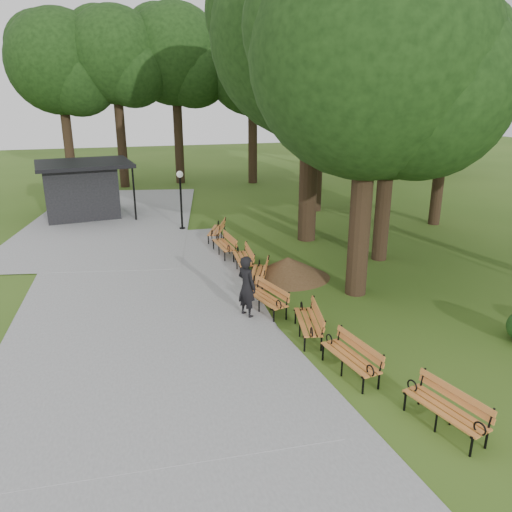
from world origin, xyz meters
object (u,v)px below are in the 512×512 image
object	(u,v)px
lawn_tree_1	(393,88)
bench_5	(243,259)
bench_0	(445,410)
bench_1	(350,358)
lamp_post	(180,187)
lawn_tree_4	(320,56)
bench_6	(224,245)
bench_3	(265,298)
bench_4	(258,274)
bench_2	(308,322)
lawn_tree_2	(313,36)
kiosk	(80,190)
bench_7	(216,230)
dirt_mound	(288,268)
lawn_tree_0	(371,57)
lawn_tree_5	(452,59)
person	(247,287)

from	to	relation	value
lawn_tree_1	bench_5	bearing A→B (deg)	178.12
bench_0	bench_1	xyz separation A→B (m)	(-0.95, 2.37, 0.00)
lamp_post	lawn_tree_4	xyz separation A→B (m)	(7.72, 2.23, 6.07)
lamp_post	bench_6	world-z (taller)	lamp_post
lamp_post	bench_5	world-z (taller)	lamp_post
bench_0	lawn_tree_4	size ratio (longest dim) A/B	0.17
bench_3	bench_4	size ratio (longest dim) A/B	1.00
bench_2	bench_3	size ratio (longest dim) A/B	1.00
bench_1	bench_5	distance (m)	7.83
bench_4	lawn_tree_2	size ratio (longest dim) A/B	0.15
lamp_post	bench_5	distance (m)	6.71
bench_5	bench_6	bearing A→B (deg)	-166.24
kiosk	bench_7	distance (m)	8.74
lawn_tree_4	bench_3	bearing A→B (deg)	-117.41
bench_0	bench_7	distance (m)	14.48
bench_5	lamp_post	bearing A→B (deg)	-162.80
bench_0	bench_1	world-z (taller)	same
bench_2	bench_6	xyz separation A→B (m)	(-0.80, 7.62, 0.00)
bench_3	bench_1	bearing A→B (deg)	-2.52
bench_7	lawn_tree_2	xyz separation A→B (m)	(3.96, -1.00, 8.10)
dirt_mound	bench_5	xyz separation A→B (m)	(-1.37, 1.28, 0.04)
lawn_tree_0	lawn_tree_1	world-z (taller)	lawn_tree_0
lawn_tree_0	lawn_tree_5	xyz separation A→B (m)	(7.85, 7.32, 0.43)
lamp_post	bench_3	size ratio (longest dim) A/B	1.51
bench_6	lawn_tree_4	world-z (taller)	lawn_tree_4
kiosk	bench_5	xyz separation A→B (m)	(6.33, -10.35, -1.03)
lamp_post	lawn_tree_2	world-z (taller)	lawn_tree_2
lawn_tree_0	lawn_tree_5	distance (m)	10.74
lawn_tree_0	bench_7	bearing A→B (deg)	114.26
dirt_mound	bench_1	bearing A→B (deg)	-95.33
lawn_tree_0	lawn_tree_4	bearing A→B (deg)	75.24
person	bench_5	world-z (taller)	person
bench_1	bench_2	bearing A→B (deg)	177.19
bench_2	lawn_tree_2	xyz separation A→B (m)	(3.28, 8.91, 8.10)
bench_6	bench_0	bearing A→B (deg)	4.22
kiosk	bench_5	bearing A→B (deg)	-66.92
bench_1	bench_4	world-z (taller)	same
lamp_post	lawn_tree_1	xyz separation A→B (m)	(7.11, -6.52, 4.47)
bench_3	bench_5	world-z (taller)	same
lawn_tree_4	lawn_tree_2	bearing A→B (deg)	-114.66
bench_6	lawn_tree_1	bearing A→B (deg)	65.32
lawn_tree_0	bench_4	bearing A→B (deg)	153.74
person	bench_6	distance (m)	5.95
bench_3	lawn_tree_4	xyz separation A→B (m)	(6.42, 12.39, 7.71)
lawn_tree_5	bench_6	bearing A→B (deg)	-168.86
dirt_mound	lawn_tree_5	xyz separation A→B (m)	(9.60, 5.39, 7.41)
bench_4	lawn_tree_5	size ratio (longest dim) A/B	0.18
lamp_post	bench_0	xyz separation A→B (m)	(3.22, -16.49, -1.64)
lamp_post	lawn_tree_1	size ratio (longest dim) A/B	0.29
bench_1	lawn_tree_2	bearing A→B (deg)	154.01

